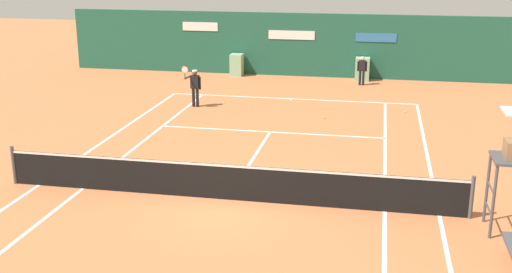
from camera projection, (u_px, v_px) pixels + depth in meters
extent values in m
plane|color=#C67042|center=(227.00, 199.00, 16.14)|extent=(80.00, 80.00, 0.00)
cube|color=white|center=(291.00, 99.00, 27.13)|extent=(10.60, 0.10, 0.01)
cube|color=white|center=(39.00, 185.00, 17.13)|extent=(0.10, 23.40, 0.01)
cube|color=white|center=(83.00, 188.00, 16.88)|extent=(0.10, 23.40, 0.01)
cube|color=white|center=(385.00, 211.00, 15.38)|extent=(0.10, 23.40, 0.01)
cube|color=white|center=(439.00, 216.00, 15.14)|extent=(0.10, 23.40, 0.01)
cube|color=white|center=(270.00, 132.00, 22.15)|extent=(8.00, 0.10, 0.01)
cube|color=white|center=(252.00, 160.00, 19.14)|extent=(0.10, 6.40, 0.01)
cube|color=white|center=(291.00, 100.00, 26.99)|extent=(0.10, 0.24, 0.01)
cylinder|color=#4C4C51|center=(14.00, 165.00, 17.11)|extent=(0.10, 0.10, 1.07)
cylinder|color=#4C4C51|center=(472.00, 197.00, 14.86)|extent=(0.10, 0.10, 1.07)
cube|color=black|center=(227.00, 182.00, 16.00)|extent=(12.00, 0.03, 0.95)
cube|color=white|center=(226.00, 166.00, 15.87)|extent=(12.00, 0.04, 0.06)
cube|color=#1E5642|center=(307.00, 45.00, 31.67)|extent=(25.00, 0.24, 3.18)
cube|color=white|center=(291.00, 35.00, 31.54)|extent=(2.35, 0.02, 0.44)
cube|color=white|center=(200.00, 27.00, 32.34)|extent=(1.87, 0.02, 0.44)
cube|color=#2D6BA8|center=(376.00, 38.00, 30.75)|extent=(1.99, 0.02, 0.44)
cube|color=#8CB793|center=(237.00, 65.00, 32.10)|extent=(0.61, 0.70, 1.10)
cube|color=#8CB793|center=(362.00, 69.00, 30.91)|extent=(0.69, 0.70, 1.12)
cylinder|color=#47474C|center=(493.00, 202.00, 13.73)|extent=(0.07, 0.07, 1.70)
cylinder|color=#47474C|center=(487.00, 188.00, 14.57)|extent=(0.07, 0.07, 1.70)
cylinder|color=#47474C|center=(489.00, 209.00, 14.25)|extent=(0.04, 0.81, 0.04)
cylinder|color=#47474C|center=(491.00, 188.00, 14.10)|extent=(0.04, 0.81, 0.04)
cylinder|color=black|center=(197.00, 98.00, 25.64)|extent=(0.13, 0.13, 0.77)
cylinder|color=black|center=(193.00, 97.00, 25.69)|extent=(0.13, 0.13, 0.77)
cube|color=black|center=(195.00, 82.00, 25.48)|extent=(0.36, 0.22, 0.54)
sphere|color=brown|center=(195.00, 73.00, 25.37)|extent=(0.21, 0.21, 0.21)
cylinder|color=white|center=(195.00, 71.00, 25.35)|extent=(0.20, 0.20, 0.06)
cylinder|color=black|center=(200.00, 83.00, 25.43)|extent=(0.08, 0.08, 0.52)
cylinder|color=brown|center=(188.00, 77.00, 25.24)|extent=(0.13, 0.52, 0.08)
cylinder|color=black|center=(185.00, 76.00, 24.97)|extent=(0.03, 0.03, 0.22)
torus|color=#DB3838|center=(185.00, 70.00, 24.90)|extent=(0.30, 0.05, 0.30)
cylinder|color=silver|center=(185.00, 70.00, 24.90)|extent=(0.26, 0.03, 0.26)
cylinder|color=black|center=(363.00, 78.00, 29.79)|extent=(0.11, 0.11, 0.70)
cylinder|color=black|center=(360.00, 78.00, 29.83)|extent=(0.11, 0.11, 0.70)
cube|color=black|center=(362.00, 66.00, 29.64)|extent=(0.32, 0.18, 0.49)
sphere|color=beige|center=(363.00, 58.00, 29.54)|extent=(0.19, 0.19, 0.19)
cylinder|color=black|center=(366.00, 66.00, 29.61)|extent=(0.07, 0.07, 0.47)
cylinder|color=black|center=(358.00, 66.00, 29.69)|extent=(0.07, 0.07, 0.47)
sphere|color=#CCE033|center=(224.00, 102.00, 26.36)|extent=(0.07, 0.07, 0.07)
sphere|color=#CCE033|center=(324.00, 118.00, 23.94)|extent=(0.07, 0.07, 0.07)
sphere|color=#CCE033|center=(405.00, 112.00, 24.83)|extent=(0.07, 0.07, 0.07)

